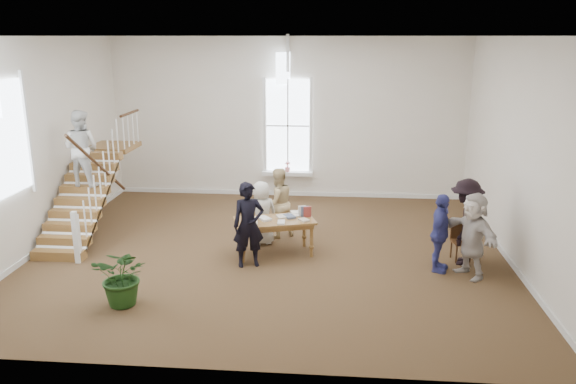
# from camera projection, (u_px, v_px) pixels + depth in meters

# --- Properties ---
(ground) EXTENTS (10.00, 10.00, 0.00)m
(ground) POSITION_uv_depth(u_px,v_px,m) (270.00, 251.00, 12.14)
(ground) COLOR #452F1B
(ground) RESTS_ON ground
(room_shell) EXTENTS (10.49, 10.00, 10.00)m
(room_shell) POSITION_uv_depth(u_px,v_px,m) (288.00, 183.00, 16.24)
(room_shell) COLOR silver
(room_shell) RESTS_ON ground
(staircase) EXTENTS (1.10, 4.10, 2.92)m
(staircase) POSITION_uv_depth(u_px,v_px,m) (84.00, 167.00, 12.78)
(staircase) COLOR brown
(staircase) RESTS_ON ground
(library_table) EXTENTS (1.83, 1.29, 0.84)m
(library_table) POSITION_uv_depth(u_px,v_px,m) (274.00, 223.00, 11.81)
(library_table) COLOR brown
(library_table) RESTS_ON ground
(police_officer) EXTENTS (0.73, 0.59, 1.73)m
(police_officer) POSITION_uv_depth(u_px,v_px,m) (249.00, 225.00, 11.18)
(police_officer) COLOR black
(police_officer) RESTS_ON ground
(elderly_woman) EXTENTS (0.83, 0.73, 1.43)m
(elderly_woman) POSITION_uv_depth(u_px,v_px,m) (262.00, 213.00, 12.41)
(elderly_woman) COLOR silver
(elderly_woman) RESTS_ON ground
(person_yellow) EXTENTS (1.00, 0.95, 1.63)m
(person_yellow) POSITION_uv_depth(u_px,v_px,m) (278.00, 203.00, 12.84)
(person_yellow) COLOR #D8BD87
(person_yellow) RESTS_ON ground
(woman_cluster_a) EXTENTS (0.66, 1.00, 1.58)m
(woman_cluster_a) POSITION_uv_depth(u_px,v_px,m) (440.00, 233.00, 10.94)
(woman_cluster_a) COLOR #373A85
(woman_cluster_a) RESTS_ON ground
(woman_cluster_b) EXTENTS (0.99, 1.29, 1.77)m
(woman_cluster_b) POSITION_uv_depth(u_px,v_px,m) (465.00, 222.00, 11.30)
(woman_cluster_b) COLOR black
(woman_cluster_b) RESTS_ON ground
(woman_cluster_c) EXTENTS (1.17, 1.60, 1.67)m
(woman_cluster_c) POSITION_uv_depth(u_px,v_px,m) (472.00, 235.00, 10.69)
(woman_cluster_c) COLOR beige
(woman_cluster_c) RESTS_ON ground
(floor_plant) EXTENTS (1.03, 0.91, 1.06)m
(floor_plant) POSITION_uv_depth(u_px,v_px,m) (124.00, 276.00, 9.60)
(floor_plant) COLOR #183711
(floor_plant) RESTS_ON ground
(side_chair) EXTENTS (0.43, 0.43, 0.86)m
(side_chair) POSITION_uv_depth(u_px,v_px,m) (461.00, 238.00, 11.62)
(side_chair) COLOR #35220E
(side_chair) RESTS_ON ground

